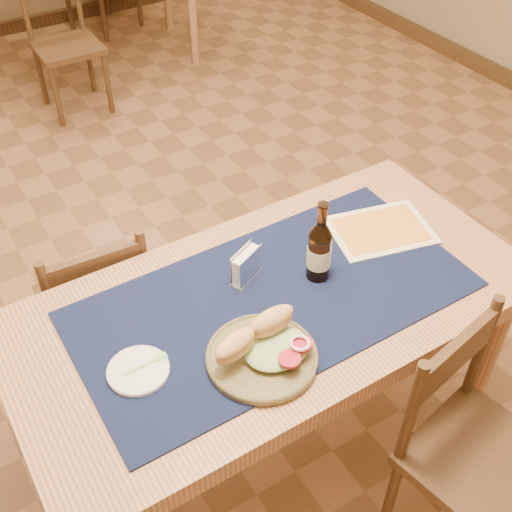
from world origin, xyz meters
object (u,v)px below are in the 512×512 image
sandwich_plate (264,350)px  chair_main_near (474,450)px  napkin_holder (246,266)px  chair_main_far (98,307)px  beer_bottle (319,251)px  main_table (273,318)px

sandwich_plate → chair_main_near: bearing=-41.1°
chair_main_near → napkin_holder: bearing=116.3°
chair_main_near → sandwich_plate: sandwich_plate is taller
chair_main_far → beer_bottle: 0.91m
napkin_holder → chair_main_far: bearing=129.5°
chair_main_far → sandwich_plate: bearing=-71.7°
main_table → chair_main_far: bearing=124.7°
main_table → sandwich_plate: (-0.15, -0.18, 0.12)m
beer_bottle → napkin_holder: bearing=150.4°
beer_bottle → napkin_holder: beer_bottle is taller
main_table → chair_main_far: size_ratio=1.95×
chair_main_near → main_table: bearing=119.0°
main_table → napkin_holder: napkin_holder is taller
chair_main_far → main_table: bearing=-55.3°
main_table → sandwich_plate: bearing=-129.9°
chair_main_far → chair_main_near: bearing=-58.1°
sandwich_plate → napkin_holder: (0.12, 0.30, 0.02)m
main_table → napkin_holder: 0.18m
sandwich_plate → napkin_holder: 0.32m
chair_main_far → chair_main_near: chair_main_near is taller
main_table → sandwich_plate: sandwich_plate is taller
main_table → sandwich_plate: size_ratio=5.16×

